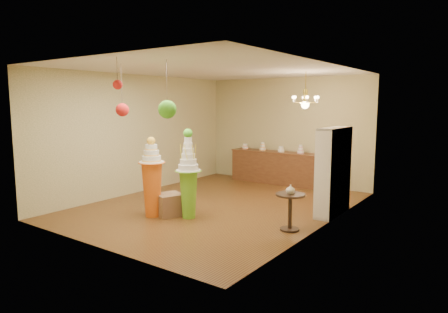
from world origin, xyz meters
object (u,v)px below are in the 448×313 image
Objects in this scene: pedestal_green at (188,183)px; pedestal_orange at (152,183)px; round_table at (290,207)px; sideboard at (281,167)px.

pedestal_green is 0.75m from pedestal_orange.
round_table is (2.67, 0.81, -0.25)m from pedestal_orange.
sideboard reaches higher than round_table.
sideboard is 4.21m from round_table.
pedestal_orange reaches higher than sideboard.
pedestal_orange reaches higher than round_table.
sideboard is at bearing 119.91° from round_table.
round_table is (2.10, -3.65, -0.04)m from sideboard.
pedestal_orange is at bearing -152.95° from pedestal_green.
pedestal_green is at bearing 27.05° from pedestal_orange.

